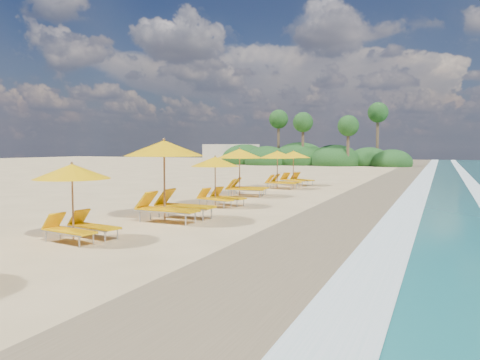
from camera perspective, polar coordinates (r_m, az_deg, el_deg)
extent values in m
plane|color=#D3B27C|center=(17.12, 0.00, -4.01)|extent=(160.00, 160.00, 0.00)
cube|color=#877250|center=(15.99, 13.34, -4.67)|extent=(4.00, 160.00, 0.01)
cube|color=white|center=(15.80, 18.72, -4.79)|extent=(1.20, 160.00, 0.01)
cylinder|color=olive|center=(12.90, -19.57, -2.56)|extent=(0.05, 0.05, 1.93)
cone|color=#F4AF05|center=(12.84, -19.65, 0.99)|extent=(2.29, 2.29, 0.39)
sphere|color=olive|center=(12.83, -19.68, 1.94)|extent=(0.07, 0.07, 0.07)
cylinder|color=olive|center=(15.65, -9.13, -0.09)|extent=(0.06, 0.06, 2.57)
cone|color=#F4AF05|center=(15.61, -9.17, 3.82)|extent=(2.76, 2.76, 0.52)
sphere|color=olive|center=(15.61, -9.19, 4.87)|extent=(0.09, 0.09, 0.09)
cylinder|color=olive|center=(19.22, -3.01, -0.19)|extent=(0.05, 0.05, 1.97)
cone|color=#F4AF05|center=(19.18, -3.02, 2.24)|extent=(2.51, 2.51, 0.39)
sphere|color=olive|center=(19.17, -3.02, 2.90)|extent=(0.07, 0.07, 0.07)
cylinder|color=olive|center=(23.10, -0.05, 0.89)|extent=(0.06, 0.06, 2.27)
cone|color=#F4AF05|center=(23.07, -0.05, 3.23)|extent=(2.62, 2.62, 0.46)
sphere|color=olive|center=(23.07, -0.05, 3.86)|extent=(0.08, 0.08, 0.08)
cylinder|color=olive|center=(27.32, 4.54, 1.23)|extent=(0.05, 0.05, 2.14)
cone|color=#F4AF05|center=(27.30, 4.55, 3.09)|extent=(2.32, 2.32, 0.43)
sphere|color=olive|center=(27.29, 4.55, 3.59)|extent=(0.08, 0.08, 0.08)
cylinder|color=olive|center=(29.80, 6.47, 1.41)|extent=(0.05, 0.05, 2.11)
cone|color=#F4AF05|center=(29.77, 6.48, 3.09)|extent=(2.98, 2.98, 0.42)
sphere|color=olive|center=(29.77, 6.48, 3.55)|extent=(0.08, 0.08, 0.08)
ellipsoid|color=#163D14|center=(61.92, 11.40, 2.29)|extent=(6.40, 6.40, 4.16)
ellipsoid|color=#163D14|center=(64.09, 7.21, 2.46)|extent=(7.20, 7.20, 4.68)
ellipsoid|color=#163D14|center=(63.43, 3.23, 2.37)|extent=(6.00, 6.00, 3.90)
ellipsoid|color=#163D14|center=(63.21, 15.33, 2.19)|extent=(5.60, 5.60, 3.64)
ellipsoid|color=#163D14|center=(66.75, 0.58, 2.50)|extent=(6.60, 6.60, 4.29)
ellipsoid|color=#163D14|center=(60.88, 17.87, 2.02)|extent=(5.00, 5.00, 3.25)
cylinder|color=brown|center=(59.55, 12.92, 4.01)|extent=(0.36, 0.36, 5.00)
sphere|color=#163D14|center=(59.61, 12.96, 6.41)|extent=(2.60, 2.60, 2.60)
cylinder|color=brown|center=(61.88, 7.60, 4.35)|extent=(0.36, 0.36, 5.60)
sphere|color=#163D14|center=(61.96, 7.63, 6.94)|extent=(2.60, 2.60, 2.60)
cylinder|color=brown|center=(64.97, 4.67, 4.62)|extent=(0.36, 0.36, 6.20)
sphere|color=#163D14|center=(65.08, 4.69, 7.35)|extent=(2.60, 2.60, 2.60)
cylinder|color=brown|center=(63.06, 16.28, 4.76)|extent=(0.36, 0.36, 6.80)
sphere|color=#163D14|center=(63.21, 16.34, 7.84)|extent=(2.60, 2.60, 2.60)
cube|color=beige|center=(69.76, -1.06, 3.19)|extent=(7.00, 5.00, 2.80)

